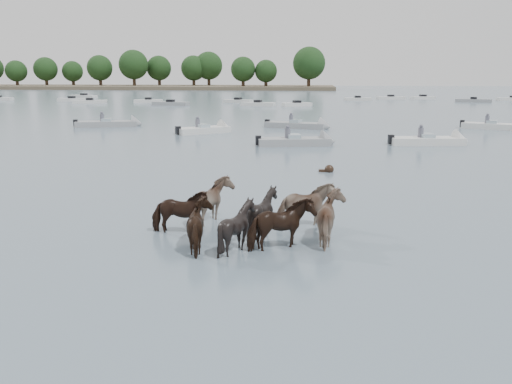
# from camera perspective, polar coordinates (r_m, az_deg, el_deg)

# --- Properties ---
(ground) EXTENTS (400.00, 400.00, 0.00)m
(ground) POSITION_cam_1_polar(r_m,az_deg,el_deg) (13.46, -11.44, -7.05)
(ground) COLOR #4A5A6A
(ground) RESTS_ON ground
(shoreline) EXTENTS (160.00, 30.00, 1.00)m
(shoreline) POSITION_cam_1_polar(r_m,az_deg,el_deg) (178.17, -18.54, 10.97)
(shoreline) COLOR #4C4233
(shoreline) RESTS_ON ground
(pony_herd) EXTENTS (6.20, 4.19, 1.53)m
(pony_herd) POSITION_cam_1_polar(r_m,az_deg,el_deg) (14.56, -0.22, -2.75)
(pony_herd) COLOR black
(pony_herd) RESTS_ON ground
(swimming_pony) EXTENTS (0.72, 0.44, 0.44)m
(swimming_pony) POSITION_cam_1_polar(r_m,az_deg,el_deg) (24.73, 8.00, 2.46)
(swimming_pony) COLOR black
(swimming_pony) RESTS_ON ground
(motorboat_a) EXTENTS (4.63, 4.19, 1.92)m
(motorboat_a) POSITION_cam_1_polar(r_m,az_deg,el_deg) (41.30, -5.02, 6.88)
(motorboat_a) COLOR silver
(motorboat_a) RESTS_ON ground
(motorboat_b) EXTENTS (5.37, 2.62, 1.92)m
(motorboat_b) POSITION_cam_1_polar(r_m,az_deg,el_deg) (33.98, 5.44, 5.57)
(motorboat_b) COLOR gray
(motorboat_b) RESTS_ON ground
(motorboat_c) EXTENTS (5.97, 3.18, 1.92)m
(motorboat_c) POSITION_cam_1_polar(r_m,az_deg,el_deg) (44.70, 5.38, 7.33)
(motorboat_c) COLOR gray
(motorboat_c) RESTS_ON ground
(motorboat_d) EXTENTS (5.44, 2.30, 1.92)m
(motorboat_d) POSITION_cam_1_polar(r_m,az_deg,el_deg) (36.19, 19.47, 5.34)
(motorboat_d) COLOR silver
(motorboat_d) RESTS_ON ground
(motorboat_e) EXTENTS (5.36, 3.46, 1.92)m
(motorboat_e) POSITION_cam_1_polar(r_m,az_deg,el_deg) (48.24, 25.51, 6.55)
(motorboat_e) COLOR silver
(motorboat_e) RESTS_ON ground
(motorboat_f) EXTENTS (5.96, 3.11, 1.92)m
(motorboat_f) POSITION_cam_1_polar(r_m,az_deg,el_deg) (47.86, -15.25, 7.30)
(motorboat_f) COLOR gray
(motorboat_f) RESTS_ON ground
(distant_flotilla) EXTENTS (106.41, 27.46, 0.93)m
(distant_flotilla) POSITION_cam_1_polar(r_m,az_deg,el_deg) (87.18, 3.52, 10.08)
(distant_flotilla) COLOR silver
(distant_flotilla) RESTS_ON ground
(treeline) EXTENTS (150.44, 23.08, 12.45)m
(treeline) POSITION_cam_1_polar(r_m,az_deg,el_deg) (176.28, -16.91, 13.04)
(treeline) COLOR #382619
(treeline) RESTS_ON ground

